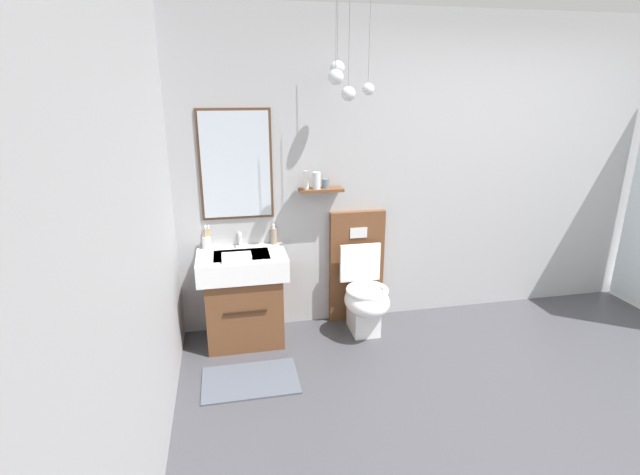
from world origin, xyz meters
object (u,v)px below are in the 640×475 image
Objects in this scene: toilet at (362,287)px; toothbrush_cup at (207,242)px; folded_hand_towel at (237,258)px; soap_dispenser at (274,236)px; vanity_sink_left at (244,295)px.

toothbrush_cup is at bearing 172.75° from toilet.
toothbrush_cup is (-1.27, 0.16, 0.44)m from toilet.
folded_hand_towel is at bearing -55.35° from toothbrush_cup.
toilet reaches higher than toothbrush_cup.
folded_hand_towel is at bearing -170.81° from toilet.
toothbrush_cup is at bearing 124.65° from folded_hand_towel.
soap_dispenser reaches higher than folded_hand_towel.
vanity_sink_left is at bearing -179.19° from toilet.
vanity_sink_left is 4.41× the size of soap_dispenser.
soap_dispenser is (0.54, 0.01, 0.02)m from toothbrush_cup.
toilet is at bearing 9.19° from folded_hand_towel.
toothbrush_cup reaches higher than folded_hand_towel.
vanity_sink_left is 0.41m from folded_hand_towel.
soap_dispenser is at bearing 166.66° from toilet.
toothbrush_cup is 0.40m from folded_hand_towel.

